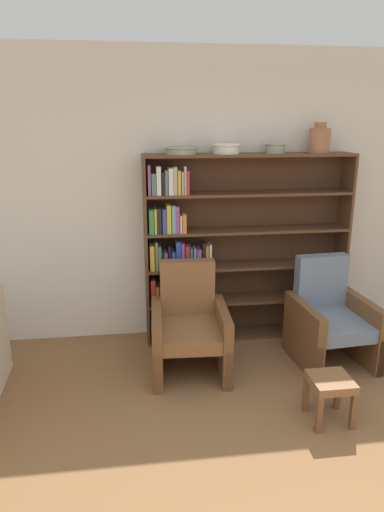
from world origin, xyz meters
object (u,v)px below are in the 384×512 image
object	(u,v)px
bowl_brass	(226,148)
bowl_slate	(275,147)
bowl_sage	(181,150)
footstool	(330,387)
bookshelf	(225,251)
armchair_leather	(189,327)
armchair_cushioned	(330,319)
vase_tall	(319,140)

from	to	relation	value
bowl_brass	bowl_slate	bearing A→B (deg)	-0.00
bowl_sage	footstool	xyz separation A→B (m)	(0.90, -1.45, -1.58)
bookshelf	bowl_slate	distance (m)	1.07
armchair_leather	armchair_cushioned	distance (m)	1.27
bookshelf	bowl_sage	world-z (taller)	bowl_sage
bowl_slate	vase_tall	world-z (taller)	vase_tall
armchair_leather	armchair_cushioned	bearing A→B (deg)	-177.27
vase_tall	footstool	xyz separation A→B (m)	(-0.38, -1.45, -1.66)
armchair_cushioned	bowl_slate	bearing A→B (deg)	-60.44
bowl_slate	bowl_brass	bearing A→B (deg)	180.00
bowl_sage	armchair_leather	world-z (taller)	bowl_sage
vase_tall	armchair_cushioned	world-z (taller)	vase_tall
armchair_cushioned	bowl_brass	bearing A→B (deg)	-39.09
bowl_slate	bookshelf	bearing A→B (deg)	178.24
bowl_sage	bowl_slate	size ratio (longest dim) A/B	1.55
armchair_cushioned	footstool	xyz separation A→B (m)	(-0.36, -0.86, -0.12)
bookshelf	armchair_cushioned	bearing A→B (deg)	-35.62
bowl_sage	bowl_slate	distance (m)	0.87
bowl_brass	vase_tall	world-z (taller)	vase_tall
bowl_sage	bowl_slate	world-z (taller)	bowl_slate
bowl_slate	vase_tall	xyz separation A→B (m)	(0.42, 0.00, 0.07)
armchair_leather	footstool	xyz separation A→B (m)	(0.91, -0.86, -0.12)
bookshelf	bowl_brass	distance (m)	0.98
bookshelf	armchair_leather	distance (m)	0.89
bowl_slate	armchair_cushioned	bearing A→B (deg)	-55.94
bowl_sage	footstool	distance (m)	2.33
bookshelf	armchair_cushioned	xyz separation A→B (m)	(0.84, -0.60, -0.50)
bookshelf	bowl_sage	distance (m)	1.05
bowl_sage	bowl_brass	size ratio (longest dim) A/B	1.13
bowl_brass	armchair_leather	size ratio (longest dim) A/B	0.29
bowl_sage	vase_tall	bearing A→B (deg)	-0.00
bowl_sage	armchair_cushioned	size ratio (longest dim) A/B	0.32
bowl_brass	footstool	size ratio (longest dim) A/B	0.77
bowl_brass	footstool	bearing A→B (deg)	-71.15
vase_tall	armchair_leather	distance (m)	2.09
bookshelf	bowl_brass	bearing A→B (deg)	-134.71
bookshelf	bowl_brass	size ratio (longest dim) A/B	7.43
bowl_sage	armchair_leather	distance (m)	1.57
bowl_slate	footstool	size ratio (longest dim) A/B	0.56
bowl_sage	armchair_cushioned	bearing A→B (deg)	-24.99
armchair_leather	armchair_cushioned	world-z (taller)	same
bowl_sage	footstool	bearing A→B (deg)	-58.01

